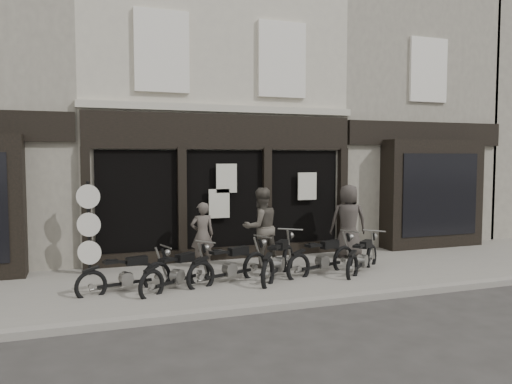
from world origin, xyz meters
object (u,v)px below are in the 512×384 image
object	(u,v)px
man_left	(202,235)
man_right	(348,221)
motorcycle_3	(279,263)
man_centre	(261,227)
motorcycle_2	(230,268)
motorcycle_5	(363,260)
advert_sign_post	(89,232)
motorcycle_4	(323,261)
motorcycle_0	(126,278)
motorcycle_1	(178,275)

from	to	relation	value
man_left	man_right	world-z (taller)	man_right
motorcycle_3	man_centre	distance (m)	1.32
motorcycle_2	motorcycle_5	bearing A→B (deg)	-22.64
man_centre	advert_sign_post	world-z (taller)	advert_sign_post
motorcycle_5	man_right	size ratio (longest dim) A/B	0.87
motorcycle_4	man_right	bearing A→B (deg)	25.00
motorcycle_0	motorcycle_3	xyz separation A→B (m)	(3.31, 0.05, 0.05)
motorcycle_0	man_right	bearing A→B (deg)	-0.73
motorcycle_5	man_right	world-z (taller)	man_right
man_centre	motorcycle_2	bearing A→B (deg)	36.99
motorcycle_0	motorcycle_1	xyz separation A→B (m)	(1.00, -0.15, 0.01)
motorcycle_2	motorcycle_3	size ratio (longest dim) A/B	1.07
motorcycle_0	man_centre	distance (m)	3.58
motorcycle_3	man_right	bearing A→B (deg)	-22.44
motorcycle_5	man_left	size ratio (longest dim) A/B	1.07
motorcycle_4	man_right	distance (m)	2.19
motorcycle_4	man_centre	bearing A→B (deg)	114.98
motorcycle_5	man_left	world-z (taller)	man_left
motorcycle_5	man_left	distance (m)	3.87
man_left	man_right	distance (m)	3.96
motorcycle_1	man_left	world-z (taller)	man_left
motorcycle_1	motorcycle_2	distance (m)	1.17
motorcycle_1	motorcycle_0	bearing A→B (deg)	135.51
motorcycle_1	motorcycle_4	size ratio (longest dim) A/B	0.85
motorcycle_5	man_right	distance (m)	1.79
man_left	man_centre	world-z (taller)	man_centre
motorcycle_0	motorcycle_2	distance (m)	2.17
motorcycle_3	advert_sign_post	bearing A→B (deg)	106.44
motorcycle_4	man_left	world-z (taller)	man_left
motorcycle_2	man_centre	distance (m)	1.78
motorcycle_2	man_centre	xyz separation A→B (m)	(1.14, 1.18, 0.68)
advert_sign_post	man_centre	bearing A→B (deg)	13.20
man_right	motorcycle_0	bearing A→B (deg)	31.52
motorcycle_4	motorcycle_5	distance (m)	0.99
motorcycle_4	advert_sign_post	xyz separation A→B (m)	(-5.07, 1.63, 0.69)
motorcycle_2	man_centre	bearing A→B (deg)	25.24
motorcycle_0	man_centre	xyz separation A→B (m)	(3.30, 1.19, 0.71)
motorcycle_1	man_left	distance (m)	2.06
motorcycle_2	man_right	world-z (taller)	man_right
motorcycle_3	motorcycle_4	xyz separation A→B (m)	(1.09, -0.00, -0.02)
motorcycle_2	motorcycle_3	distance (m)	1.15
motorcycle_4	man_left	distance (m)	2.96
man_left	motorcycle_4	bearing A→B (deg)	149.20
man_left	man_centre	distance (m)	1.43
motorcycle_0	advert_sign_post	world-z (taller)	advert_sign_post
man_left	man_centre	size ratio (longest dim) A/B	0.82
motorcycle_2	motorcycle_1	bearing A→B (deg)	166.75
motorcycle_2	man_right	xyz separation A→B (m)	(3.73, 1.47, 0.69)
motorcycle_0	man_left	distance (m)	2.57
motorcycle_0	motorcycle_5	bearing A→B (deg)	-15.74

